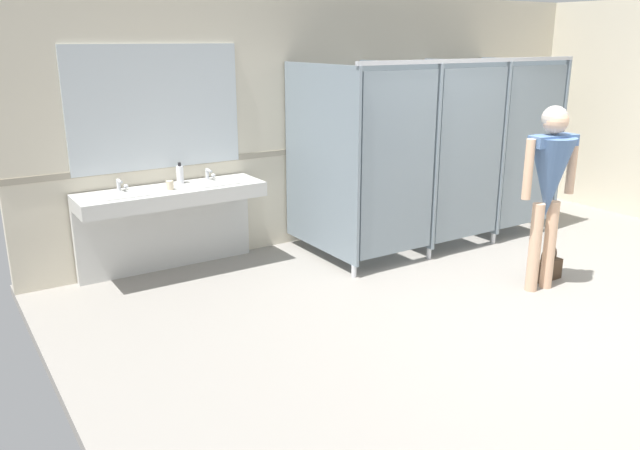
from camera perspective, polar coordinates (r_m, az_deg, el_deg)
ground_plane at (r=5.80m, az=19.68°, el=-7.90°), size 7.54×6.35×0.10m
wall_back at (r=7.49m, az=2.67°, el=9.70°), size 7.54×0.12×2.73m
wall_back_tile_band at (r=7.48m, az=2.92°, el=7.25°), size 7.54×0.01×0.06m
vanity_counter at (r=6.33m, az=-13.44°, el=1.28°), size 1.79×0.53×0.99m
mirror_panel at (r=6.33m, az=-14.63°, el=10.25°), size 1.69×0.02×1.18m
bathroom_stalls at (r=7.16m, az=11.00°, el=6.78°), size 3.01×1.34×2.06m
person_standing at (r=5.98m, az=20.07°, el=4.21°), size 0.59×0.45×1.70m
handbag at (r=6.50m, az=19.90°, el=-3.71°), size 0.31×0.11×0.35m
soap_dispenser at (r=6.37m, az=-12.56°, el=4.51°), size 0.07×0.07×0.21m
paper_cup at (r=6.12m, az=-13.44°, el=3.52°), size 0.07×0.07×0.09m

